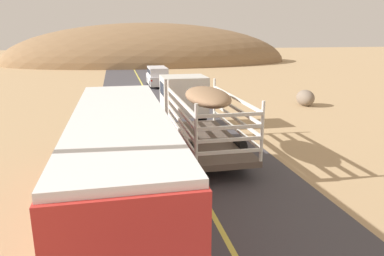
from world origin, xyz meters
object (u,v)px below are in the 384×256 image
object	(u,v)px
livestock_truck	(192,103)
boulder_near_shoulder	(305,98)
car_far	(157,76)
bus	(122,164)

from	to	relation	value
livestock_truck	boulder_near_shoulder	size ratio (longest dim) A/B	5.79
car_far	boulder_near_shoulder	bearing A→B (deg)	-51.74
bus	car_far	xyz separation A→B (m)	(4.06, 26.48, -0.66)
livestock_truck	bus	world-z (taller)	bus
bus	car_far	bearing A→B (deg)	81.28
livestock_truck	car_far	world-z (taller)	livestock_truck
car_far	livestock_truck	bearing A→B (deg)	-91.13
bus	boulder_near_shoulder	size ratio (longest dim) A/B	5.97
livestock_truck	boulder_near_shoulder	distance (m)	11.84
car_far	boulder_near_shoulder	xyz separation A→B (m)	(9.64, -12.22, -0.49)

